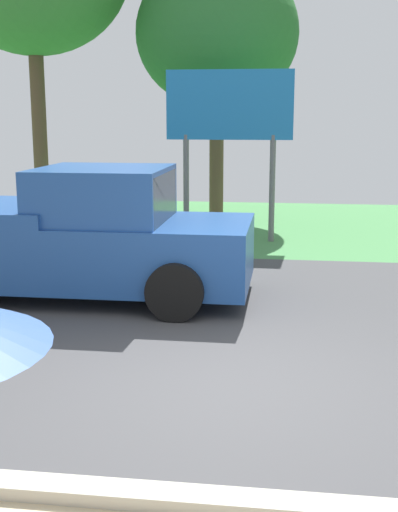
{
  "coord_description": "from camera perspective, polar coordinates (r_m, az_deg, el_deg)",
  "views": [
    {
      "loc": [
        0.45,
        -6.04,
        2.62
      ],
      "look_at": [
        -0.5,
        1.0,
        1.1
      ],
      "focal_mm": 46.71,
      "sensor_mm": 36.0,
      "label": 1
    }
  ],
  "objects": [
    {
      "name": "pickup_truck",
      "position": [
        9.82,
        -10.73,
        1.6
      ],
      "size": [
        5.2,
        2.28,
        1.88
      ],
      "rotation": [
        0.0,
        0.0,
        -0.06
      ],
      "color": "#1E478C",
      "rests_on": "ground_plane"
    },
    {
      "name": "roadside_billboard",
      "position": [
        13.89,
        2.62,
        11.77
      ],
      "size": [
        2.6,
        0.12,
        3.5
      ],
      "color": "slate",
      "rests_on": "ground_plane"
    },
    {
      "name": "ground_plane",
      "position": [
        9.38,
        4.64,
        -4.49
      ],
      "size": [
        40.0,
        22.0,
        0.2
      ],
      "color": "#424244"
    },
    {
      "name": "tree_center_back",
      "position": [
        17.16,
        1.56,
        18.45
      ],
      "size": [
        3.99,
        3.99,
        6.36
      ],
      "color": "brown",
      "rests_on": "ground_plane"
    }
  ]
}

